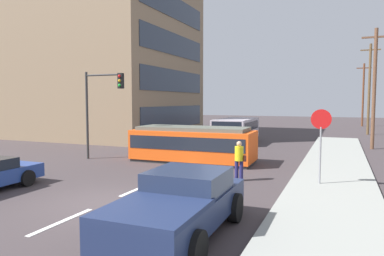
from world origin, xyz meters
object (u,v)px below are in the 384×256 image
city_bus (236,129)px  utility_pole_far (369,88)px  stop_sign (321,131)px  utility_pole_mid (374,87)px  streetcar_tram (193,144)px  pedestrian_crossing (239,158)px  utility_pole_distant (363,94)px  pickup_truck_parked (180,204)px  traffic_light_mast (101,98)px

city_bus → utility_pole_far: 15.98m
stop_sign → utility_pole_mid: size_ratio=0.35×
streetcar_tram → utility_pole_far: bearing=65.1°
pedestrian_crossing → utility_pole_mid: utility_pole_mid is taller
pedestrian_crossing → stop_sign: size_ratio=0.58×
pedestrian_crossing → utility_pole_distant: 38.33m
utility_pole_mid → utility_pole_far: utility_pole_far is taller
streetcar_tram → stop_sign: 7.69m
city_bus → pedestrian_crossing: size_ratio=3.39×
pickup_truck_parked → pedestrian_crossing: bearing=92.4°
streetcar_tram → pedestrian_crossing: bearing=-45.0°
utility_pole_mid → utility_pole_far: size_ratio=0.93×
pedestrian_crossing → traffic_light_mast: bearing=165.8°
utility_pole_mid → city_bus: bearing=-179.6°
pickup_truck_parked → utility_pole_far: bearing=79.1°
traffic_light_mast → utility_pole_distant: utility_pole_distant is taller
stop_sign → utility_pole_far: (3.15, 24.76, 2.45)m
stop_sign → utility_pole_far: bearing=82.8°
pickup_truck_parked → utility_pole_far: size_ratio=0.56×
stop_sign → pickup_truck_parked: bearing=-113.7°
stop_sign → traffic_light_mast: traffic_light_mast is taller
utility_pole_far → pickup_truck_parked: bearing=-100.9°
streetcar_tram → pickup_truck_parked: (3.87, -10.06, -0.20)m
city_bus → traffic_light_mast: 12.15m
utility_pole_mid → utility_pole_far: (0.42, 11.76, 0.33)m
stop_sign → traffic_light_mast: 12.03m
city_bus → streetcar_tram: bearing=-88.5°
streetcar_tram → pickup_truck_parked: bearing=-69.0°
pickup_truck_parked → traffic_light_mast: traffic_light_mast is taller
pedestrian_crossing → traffic_light_mast: size_ratio=0.34×
pickup_truck_parked → stop_sign: bearing=66.3°
city_bus → utility_pole_mid: 10.25m
traffic_light_mast → city_bus: bearing=66.3°
pickup_truck_parked → traffic_light_mast: bearing=135.8°
streetcar_tram → utility_pole_mid: (9.50, 9.56, 3.32)m
pickup_truck_parked → utility_pole_far: 32.18m
streetcar_tram → traffic_light_mast: 5.78m
pedestrian_crossing → utility_pole_far: (6.31, 24.91, 3.70)m
traffic_light_mast → utility_pole_mid: (14.52, 10.97, 0.84)m
traffic_light_mast → utility_pole_distant: size_ratio=0.61×
streetcar_tram → utility_pole_distant: bearing=73.6°
pedestrian_crossing → stop_sign: stop_sign is taller
utility_pole_far → utility_pole_distant: (0.10, 12.72, -0.35)m
streetcar_tram → pedestrian_crossing: size_ratio=4.04×
city_bus → stop_sign: bearing=-61.6°
traffic_light_mast → pedestrian_crossing: bearing=-14.2°
pedestrian_crossing → utility_pole_far: 25.97m
traffic_light_mast → stop_sign: bearing=-9.8°
city_bus → pickup_truck_parked: (4.11, -19.55, -0.30)m
utility_pole_far → utility_pole_distant: bearing=89.6°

